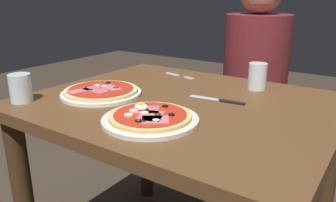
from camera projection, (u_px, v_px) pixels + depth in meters
dining_table at (180, 133)px, 1.18m from camera, size 1.01×0.84×0.73m
pizza_foreground at (150, 118)px, 0.94m from camera, size 0.28×0.28×0.05m
pizza_across_left at (101, 92)px, 1.19m from camera, size 0.29×0.29×0.03m
water_glass_near at (21, 90)px, 1.11m from camera, size 0.07×0.07×0.09m
water_glass_far at (257, 78)px, 1.26m from camera, size 0.07×0.07×0.10m
fork at (177, 75)px, 1.48m from camera, size 0.16×0.04×0.00m
knife at (221, 100)px, 1.13m from camera, size 0.20×0.04×0.01m
diner_person at (253, 98)px, 1.73m from camera, size 0.32×0.32×1.18m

